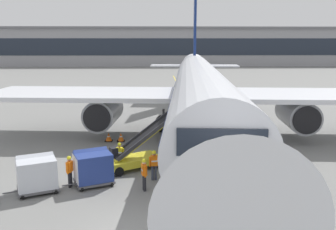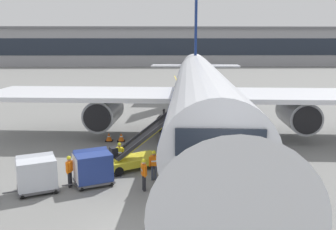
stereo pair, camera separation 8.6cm
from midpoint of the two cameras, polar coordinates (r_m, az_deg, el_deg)
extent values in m
plane|color=slate|center=(15.76, -5.13, -17.66)|extent=(600.00, 600.00, 0.00)
cylinder|color=silver|center=(28.41, 5.23, 4.20)|extent=(6.73, 35.17, 3.97)
cube|color=navy|center=(28.41, 5.23, 4.20)|extent=(6.66, 33.78, 0.48)
cone|color=silver|center=(9.47, 9.57, -11.08)|extent=(4.08, 4.26, 3.78)
cone|color=silver|center=(48.94, 4.36, 7.64)|extent=(3.87, 6.61, 3.38)
cube|color=silver|center=(30.41, -12.28, 3.33)|extent=(17.11, 8.28, 0.36)
cylinder|color=#93969E|center=(29.65, -10.09, 0.44)|extent=(2.82, 4.73, 2.46)
cylinder|color=black|center=(27.44, -11.18, -0.49)|extent=(2.10, 0.29, 2.09)
cube|color=silver|center=(31.05, 22.20, 2.90)|extent=(17.11, 8.28, 0.36)
cylinder|color=#93969E|center=(30.22, 20.10, 0.12)|extent=(2.82, 4.73, 2.46)
cylinder|color=black|center=(28.05, 21.45, -0.82)|extent=(2.10, 0.29, 2.09)
cube|color=navy|center=(47.30, 4.51, 14.47)|extent=(0.61, 4.20, 10.49)
cube|color=silver|center=(47.02, 4.41, 7.85)|extent=(11.48, 3.68, 0.20)
cube|color=#1E2633|center=(11.91, 8.19, -3.27)|extent=(2.92, 2.00, 0.87)
cylinder|color=#47474C|center=(18.77, 6.25, -7.96)|extent=(0.22, 0.22, 1.29)
sphere|color=black|center=(18.99, 6.21, -9.79)|extent=(1.58, 1.58, 1.58)
cylinder|color=#47474C|center=(30.61, -0.56, -0.22)|extent=(0.22, 0.22, 1.29)
sphere|color=black|center=(30.74, -0.56, -1.39)|extent=(1.58, 1.58, 1.58)
cylinder|color=#47474C|center=(30.82, 10.57, -0.34)|extent=(0.22, 0.22, 1.29)
sphere|color=black|center=(30.95, 10.53, -1.50)|extent=(1.58, 1.58, 1.58)
cube|color=gold|center=(22.29, -5.68, -7.30)|extent=(3.75, 3.05, 0.44)
cube|color=black|center=(22.08, -8.32, -6.00)|extent=(0.80, 0.78, 0.70)
cylinder|color=#333338|center=(22.31, -6.70, -5.63)|extent=(0.08, 0.08, 0.80)
cube|color=gold|center=(22.30, -3.28, -3.18)|extent=(4.45, 3.01, 2.74)
cube|color=black|center=(22.27, -3.28, -2.95)|extent=(4.25, 2.82, 2.58)
cube|color=#333338|center=(21.89, -2.76, -3.13)|extent=(3.99, 2.25, 2.75)
cube|color=#333338|center=(22.65, -3.79, -2.64)|extent=(3.99, 2.25, 2.75)
cylinder|color=black|center=(22.24, -2.06, -7.89)|extent=(0.59, 0.45, 0.56)
cylinder|color=black|center=(23.48, -3.78, -6.85)|extent=(0.59, 0.45, 0.56)
cylinder|color=black|center=(21.28, -7.77, -8.91)|extent=(0.59, 0.45, 0.56)
cylinder|color=black|center=(22.57, -9.23, -7.74)|extent=(0.59, 0.45, 0.56)
cube|color=#515156|center=(20.38, -11.67, -10.21)|extent=(2.47, 2.26, 0.12)
cylinder|color=#4C4C51|center=(20.15, -15.47, -10.68)|extent=(0.67, 0.34, 0.07)
cube|color=navy|center=(20.09, -11.76, -8.06)|extent=(2.34, 2.13, 1.50)
cube|color=navy|center=(20.31, -12.10, -6.30)|extent=(2.03, 1.48, 0.74)
cube|color=silver|center=(19.92, -14.49, -8.37)|extent=(0.60, 1.33, 1.38)
sphere|color=black|center=(20.88, -14.27, -9.97)|extent=(0.30, 0.30, 0.30)
sphere|color=black|center=(19.63, -13.51, -11.34)|extent=(0.30, 0.30, 0.30)
sphere|color=black|center=(21.19, -9.96, -9.45)|extent=(0.30, 0.30, 0.30)
sphere|color=black|center=(19.96, -8.93, -10.76)|extent=(0.30, 0.30, 0.30)
cube|color=#515156|center=(20.24, -19.94, -10.84)|extent=(2.47, 2.26, 0.12)
cylinder|color=#4C4C51|center=(20.21, -23.82, -11.21)|extent=(0.67, 0.34, 0.07)
cube|color=silver|center=(19.96, -20.10, -8.68)|extent=(2.34, 2.13, 1.50)
cube|color=silver|center=(20.18, -20.31, -6.90)|extent=(2.03, 1.48, 0.74)
cube|color=silver|center=(19.92, -22.89, -8.93)|extent=(0.60, 1.33, 1.38)
sphere|color=black|center=(20.86, -22.32, -10.52)|extent=(0.30, 0.30, 0.30)
sphere|color=black|center=(19.60, -22.12, -11.94)|extent=(0.30, 0.30, 0.30)
sphere|color=black|center=(20.96, -17.90, -10.10)|extent=(0.30, 0.30, 0.30)
sphere|color=black|center=(19.70, -17.38, -11.48)|extent=(0.30, 0.30, 0.30)
cylinder|color=black|center=(19.07, -3.65, -10.82)|extent=(0.15, 0.15, 0.86)
cylinder|color=black|center=(19.23, -3.79, -10.63)|extent=(0.15, 0.15, 0.86)
cube|color=orange|center=(18.89, -3.75, -8.70)|extent=(0.34, 0.43, 0.58)
cube|color=white|center=(18.86, -4.12, -8.74)|extent=(0.11, 0.33, 0.08)
sphere|color=beige|center=(18.75, -3.76, -7.53)|extent=(0.21, 0.21, 0.21)
sphere|color=yellow|center=(18.73, -3.77, -7.33)|extent=(0.23, 0.23, 0.23)
cylinder|color=orange|center=(18.69, -3.56, -9.09)|extent=(0.09, 0.09, 0.56)
cylinder|color=orange|center=(19.12, -3.92, -8.60)|extent=(0.09, 0.09, 0.56)
cylinder|color=#333847|center=(20.49, -1.88, -9.17)|extent=(0.15, 0.15, 0.86)
cylinder|color=#333847|center=(20.47, -2.39, -9.21)|extent=(0.15, 0.15, 0.86)
cube|color=orange|center=(20.24, -2.15, -7.28)|extent=(0.42, 0.30, 0.58)
cube|color=white|center=(20.12, -2.09, -7.40)|extent=(0.34, 0.07, 0.08)
sphere|color=#9E7051|center=(20.11, -2.16, -6.18)|extent=(0.21, 0.21, 0.21)
sphere|color=yellow|center=(20.09, -2.16, -5.99)|extent=(0.23, 0.23, 0.23)
cylinder|color=orange|center=(20.29, -1.47, -7.37)|extent=(0.09, 0.09, 0.56)
cylinder|color=orange|center=(20.22, -2.83, -7.45)|extent=(0.09, 0.09, 0.56)
cylinder|color=#333847|center=(22.13, -7.36, -7.67)|extent=(0.15, 0.15, 0.86)
cylinder|color=#333847|center=(22.19, -7.80, -7.63)|extent=(0.15, 0.15, 0.86)
cube|color=yellow|center=(21.94, -7.63, -5.87)|extent=(0.43, 0.32, 0.58)
cube|color=white|center=(21.82, -7.74, -5.97)|extent=(0.33, 0.09, 0.08)
sphere|color=#9E7051|center=(21.82, -7.66, -4.85)|extent=(0.21, 0.21, 0.21)
sphere|color=yellow|center=(21.80, -7.66, -4.67)|extent=(0.23, 0.23, 0.23)
cylinder|color=yellow|center=(21.87, -7.03, -6.04)|extent=(0.09, 0.09, 0.56)
cylinder|color=yellow|center=(22.03, -8.22, -5.95)|extent=(0.09, 0.09, 0.56)
cylinder|color=black|center=(20.18, -15.37, -9.94)|extent=(0.15, 0.15, 0.86)
cylinder|color=black|center=(20.33, -15.14, -9.76)|extent=(0.15, 0.15, 0.86)
cube|color=orange|center=(20.01, -15.36, -7.93)|extent=(0.32, 0.42, 0.58)
cube|color=white|center=(20.06, -15.69, -7.89)|extent=(0.08, 0.33, 0.08)
sphere|color=#9E7051|center=(19.88, -15.43, -6.81)|extent=(0.21, 0.21, 0.21)
sphere|color=yellow|center=(19.86, -15.44, -6.62)|extent=(0.23, 0.23, 0.23)
cylinder|color=orange|center=(19.82, -15.66, -8.28)|extent=(0.09, 0.09, 0.56)
cylinder|color=orange|center=(20.23, -15.06, -7.84)|extent=(0.09, 0.09, 0.56)
cube|color=black|center=(28.50, -7.39, -4.12)|extent=(0.60, 0.60, 0.05)
cone|color=orange|center=(28.41, -7.41, -3.46)|extent=(0.48, 0.48, 0.63)
cylinder|color=white|center=(28.40, -7.41, -3.40)|extent=(0.27, 0.27, 0.08)
cube|color=black|center=(28.67, -9.30, -4.09)|extent=(0.61, 0.61, 0.05)
cone|color=orange|center=(28.58, -9.32, -3.42)|extent=(0.48, 0.48, 0.64)
cylinder|color=white|center=(28.58, -9.32, -3.36)|extent=(0.27, 0.27, 0.08)
cube|color=yellow|center=(29.25, 5.84, -3.72)|extent=(0.20, 110.00, 0.01)
cube|color=#939399|center=(125.66, 0.72, 10.75)|extent=(138.56, 20.70, 11.80)
cube|color=#1E2633|center=(115.26, 0.92, 10.82)|extent=(134.40, 0.10, 5.31)
cube|color=slate|center=(123.66, 0.76, 13.64)|extent=(137.17, 17.59, 0.70)
camera|label=1|loc=(0.04, -89.89, 0.02)|focal=38.18mm
camera|label=2|loc=(0.04, 90.11, -0.02)|focal=38.18mm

